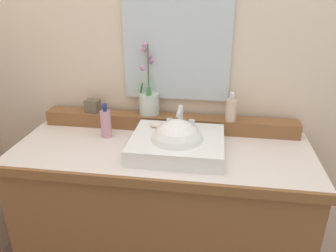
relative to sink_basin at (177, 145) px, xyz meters
name	(u,v)px	position (x,y,z in m)	size (l,w,h in m)	color
wall_back	(173,63)	(-0.08, 0.43, 0.29)	(2.96, 0.20, 2.42)	beige
vanity_cabinet	(163,221)	(-0.08, 0.04, -0.48)	(1.45, 0.59, 0.89)	brown
back_ledge	(169,122)	(-0.08, 0.26, 0.00)	(1.37, 0.10, 0.08)	brown
sink_basin	(177,145)	(0.00, 0.00, 0.00)	(0.43, 0.37, 0.28)	white
soap_bar	(156,125)	(-0.12, 0.11, 0.05)	(0.07, 0.04, 0.02)	beige
potted_plant	(149,99)	(-0.19, 0.28, 0.12)	(0.11, 0.12, 0.39)	silver
soap_dispenser	(231,109)	(0.25, 0.24, 0.10)	(0.06, 0.06, 0.15)	beige
trinket_box	(93,106)	(-0.50, 0.26, 0.08)	(0.07, 0.06, 0.07)	brown
lotion_bottle	(106,123)	(-0.38, 0.12, 0.04)	(0.05, 0.06, 0.18)	#C88FA1
mirror	(177,39)	(-0.05, 0.32, 0.44)	(0.56, 0.02, 0.63)	silver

